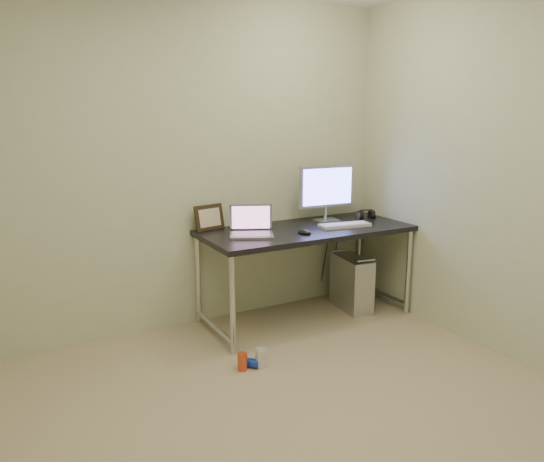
{
  "coord_description": "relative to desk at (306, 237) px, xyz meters",
  "views": [
    {
      "loc": [
        -1.28,
        -2.05,
        1.65
      ],
      "look_at": [
        0.42,
        1.04,
        0.85
      ],
      "focal_mm": 35.0,
      "sensor_mm": 36.0,
      "label": 1
    }
  ],
  "objects": [
    {
      "name": "floor",
      "position": [
        -0.92,
        -1.39,
        -0.67
      ],
      "size": [
        3.5,
        3.5,
        0.0
      ],
      "primitive_type": "plane",
      "color": "tan",
      "rests_on": "ground"
    },
    {
      "name": "wall_back",
      "position": [
        -0.92,
        0.36,
        0.58
      ],
      "size": [
        3.5,
        0.02,
        2.5
      ],
      "primitive_type": "cube",
      "color": "beige",
      "rests_on": "ground"
    },
    {
      "name": "wall_right",
      "position": [
        0.83,
        -1.39,
        0.58
      ],
      "size": [
        0.02,
        3.5,
        2.5
      ],
      "primitive_type": "cube",
      "color": "beige",
      "rests_on": "ground"
    },
    {
      "name": "desk",
      "position": [
        0.0,
        0.0,
        0.0
      ],
      "size": [
        1.66,
        0.73,
        0.75
      ],
      "color": "black",
      "rests_on": "ground"
    },
    {
      "name": "tower_computer",
      "position": [
        0.46,
        -0.01,
        -0.45
      ],
      "size": [
        0.24,
        0.45,
        0.48
      ],
      "rotation": [
        0.0,
        0.0,
        -0.13
      ],
      "color": "silver",
      "rests_on": "ground"
    },
    {
      "name": "cable_a",
      "position": [
        0.41,
        0.31,
        -0.27
      ],
      "size": [
        0.01,
        0.16,
        0.69
      ],
      "primitive_type": "cylinder",
      "rotation": [
        0.21,
        0.0,
        0.0
      ],
      "color": "black",
      "rests_on": "ground"
    },
    {
      "name": "cable_b",
      "position": [
        0.5,
        0.29,
        -0.29
      ],
      "size": [
        0.02,
        0.11,
        0.71
      ],
      "primitive_type": "cylinder",
      "rotation": [
        0.14,
        0.0,
        0.09
      ],
      "color": "black",
      "rests_on": "ground"
    },
    {
      "name": "can_red",
      "position": [
        -0.84,
        -0.57,
        -0.62
      ],
      "size": [
        0.09,
        0.09,
        0.12
      ],
      "primitive_type": "cylinder",
      "rotation": [
        0.0,
        0.0,
        0.46
      ],
      "color": "#D24621",
      "rests_on": "ground"
    },
    {
      "name": "can_white",
      "position": [
        -0.72,
        -0.59,
        -0.61
      ],
      "size": [
        0.09,
        0.09,
        0.13
      ],
      "primitive_type": "cylinder",
      "rotation": [
        0.0,
        0.0,
        -0.33
      ],
      "color": "silver",
      "rests_on": "ground"
    },
    {
      "name": "can_blue",
      "position": [
        -0.77,
        -0.56,
        -0.64
      ],
      "size": [
        0.12,
        0.12,
        0.06
      ],
      "primitive_type": "cylinder",
      "rotation": [
        1.57,
        0.0,
        0.73
      ],
      "color": "#142FAC",
      "rests_on": "ground"
    },
    {
      "name": "laptop",
      "position": [
        -0.48,
        -0.0,
        0.13
      ],
      "size": [
        0.4,
        0.37,
        0.22
      ],
      "rotation": [
        0.0,
        0.0,
        -0.44
      ],
      "color": "#B1B2B8",
      "rests_on": "desk"
    },
    {
      "name": "monitor",
      "position": [
        0.29,
        0.15,
        0.35
      ],
      "size": [
        0.5,
        0.16,
        0.46
      ],
      "rotation": [
        0.0,
        0.0,
        -0.07
      ],
      "color": "#B1B2B8",
      "rests_on": "desk"
    },
    {
      "name": "keyboard",
      "position": [
        0.29,
        -0.11,
        0.09
      ],
      "size": [
        0.43,
        0.19,
        0.02
      ],
      "primitive_type": "cube",
      "rotation": [
        0.0,
        0.0,
        -0.15
      ],
      "color": "silver",
      "rests_on": "desk"
    },
    {
      "name": "mouse_right",
      "position": [
        0.52,
        -0.1,
        0.09
      ],
      "size": [
        0.1,
        0.13,
        0.04
      ],
      "primitive_type": "ellipsoid",
      "rotation": [
        0.0,
        0.0,
        -0.34
      ],
      "color": "black",
      "rests_on": "desk"
    },
    {
      "name": "mouse_left",
      "position": [
        -0.12,
        -0.16,
        0.1
      ],
      "size": [
        0.1,
        0.13,
        0.04
      ],
      "primitive_type": "ellipsoid",
      "rotation": [
        0.0,
        0.0,
        0.21
      ],
      "color": "black",
      "rests_on": "desk"
    },
    {
      "name": "headphones",
      "position": [
        0.65,
        0.08,
        0.1
      ],
      "size": [
        0.16,
        0.1,
        0.1
      ],
      "rotation": [
        0.0,
        0.0,
        -0.24
      ],
      "color": "black",
      "rests_on": "desk"
    },
    {
      "name": "picture_frame",
      "position": [
        -0.69,
        0.3,
        0.17
      ],
      "size": [
        0.26,
        0.12,
        0.2
      ],
      "primitive_type": "cube",
      "rotation": [
        -0.21,
        0.0,
        0.2
      ],
      "color": "black",
      "rests_on": "desk"
    },
    {
      "name": "webcam",
      "position": [
        -0.44,
        0.28,
        0.17
      ],
      "size": [
        0.05,
        0.04,
        0.13
      ],
      "rotation": [
        0.0,
        0.0,
        -0.2
      ],
      "color": "silver",
      "rests_on": "desk"
    }
  ]
}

